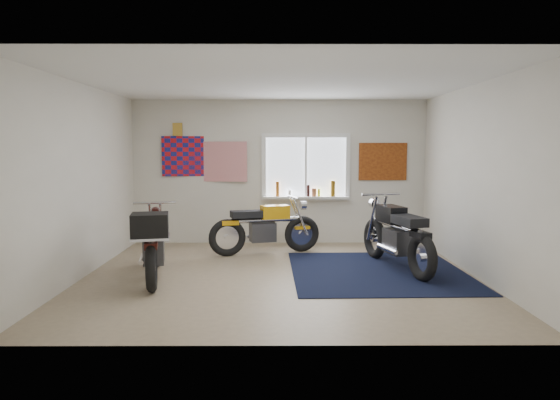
{
  "coord_description": "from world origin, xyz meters",
  "views": [
    {
      "loc": [
        -0.03,
        -6.91,
        1.81
      ],
      "look_at": [
        0.0,
        0.4,
        1.04
      ],
      "focal_mm": 32.0,
      "sensor_mm": 36.0,
      "label": 1
    }
  ],
  "objects_px": {
    "maroon_tourer": "(153,243)",
    "navy_rug": "(377,271)",
    "yellow_triumph": "(265,229)",
    "black_chrome_bike": "(397,237)"
  },
  "relations": [
    {
      "from": "navy_rug",
      "to": "black_chrome_bike",
      "type": "height_order",
      "value": "black_chrome_bike"
    },
    {
      "from": "black_chrome_bike",
      "to": "maroon_tourer",
      "type": "xyz_separation_m",
      "value": [
        -3.47,
        -0.69,
        0.05
      ]
    },
    {
      "from": "black_chrome_bike",
      "to": "maroon_tourer",
      "type": "bearing_deg",
      "value": 86.75
    },
    {
      "from": "yellow_triumph",
      "to": "maroon_tourer",
      "type": "bearing_deg",
      "value": -146.18
    },
    {
      "from": "navy_rug",
      "to": "maroon_tourer",
      "type": "relative_size",
      "value": 1.29
    },
    {
      "from": "maroon_tourer",
      "to": "navy_rug",
      "type": "bearing_deg",
      "value": -92.32
    },
    {
      "from": "yellow_triumph",
      "to": "maroon_tourer",
      "type": "height_order",
      "value": "maroon_tourer"
    },
    {
      "from": "navy_rug",
      "to": "yellow_triumph",
      "type": "distance_m",
      "value": 2.14
    },
    {
      "from": "navy_rug",
      "to": "yellow_triumph",
      "type": "relative_size",
      "value": 1.36
    },
    {
      "from": "yellow_triumph",
      "to": "black_chrome_bike",
      "type": "xyz_separation_m",
      "value": [
        2.0,
        -1.06,
        0.05
      ]
    }
  ]
}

